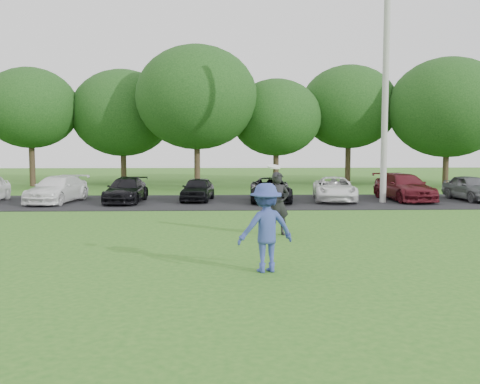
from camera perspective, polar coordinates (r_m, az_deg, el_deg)
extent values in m
plane|color=#2B661D|center=(11.59, 0.61, -7.94)|extent=(100.00, 100.00, 0.00)
cube|color=black|center=(24.43, -0.78, -1.05)|extent=(32.00, 6.50, 0.03)
cylinder|color=#A7A6A1|center=(24.95, 15.26, 11.35)|extent=(0.28, 0.28, 10.85)
imported|color=#334290|center=(10.98, 2.76, -3.82)|extent=(1.32, 0.98, 1.83)
cylinder|color=white|center=(10.73, 3.63, 2.71)|extent=(0.28, 0.27, 0.11)
imported|color=black|center=(15.45, 4.10, -1.26)|extent=(0.76, 0.61, 1.83)
cube|color=black|center=(15.26, 4.85, -0.33)|extent=(0.16, 0.14, 0.10)
imported|color=white|center=(25.34, -18.93, 0.28)|extent=(2.27, 4.29, 1.18)
imported|color=black|center=(24.58, -12.04, 0.19)|extent=(1.68, 3.82, 1.09)
imported|color=black|center=(24.76, -4.54, 0.31)|extent=(1.66, 3.32, 1.09)
imported|color=black|center=(24.33, 3.27, 0.24)|extent=(2.01, 4.02, 1.09)
imported|color=white|center=(25.04, 10.04, 0.32)|extent=(2.30, 4.16, 1.10)
imported|color=#57131C|center=(26.05, 17.10, 0.50)|extent=(2.17, 4.40, 1.23)
imported|color=#5A5C62|center=(27.12, 23.44, 0.43)|extent=(1.68, 3.58, 1.18)
cylinder|color=#38281C|center=(36.34, -21.28, 2.71)|extent=(0.36, 0.36, 2.70)
ellipsoid|color=#214C19|center=(36.39, -21.46, 8.35)|extent=(5.94, 5.94, 5.05)
cylinder|color=#38281C|center=(36.30, -12.30, 2.54)|extent=(0.36, 0.36, 2.20)
ellipsoid|color=#214C19|center=(36.33, -12.41, 8.23)|extent=(6.68, 6.68, 5.68)
cylinder|color=#38281C|center=(32.94, -4.59, 2.84)|extent=(0.36, 0.36, 2.70)
ellipsoid|color=#214C19|center=(33.04, -4.64, 10.01)|extent=(7.42, 7.42, 6.31)
cylinder|color=#38281C|center=(34.50, 3.85, 2.52)|extent=(0.36, 0.36, 2.20)
ellipsoid|color=#214C19|center=(34.51, 3.89, 7.94)|extent=(5.76, 5.76, 4.90)
cylinder|color=#38281C|center=(36.71, 11.43, 2.98)|extent=(0.36, 0.36, 2.70)
ellipsoid|color=#214C19|center=(36.77, 11.53, 8.88)|extent=(6.50, 6.50, 5.53)
cylinder|color=#38281C|center=(35.78, 21.08, 2.29)|extent=(0.36, 0.36, 2.20)
ellipsoid|color=#214C19|center=(35.82, 21.27, 8.39)|extent=(7.24, 7.24, 6.15)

